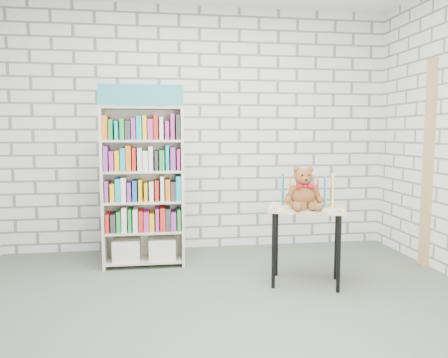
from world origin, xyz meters
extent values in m
plane|color=#4E5649|center=(0.00, 0.00, 0.00)|extent=(4.50, 4.50, 0.00)
cube|color=silver|center=(0.00, 2.00, 1.40)|extent=(4.50, 0.02, 2.80)
cube|color=silver|center=(0.00, -2.00, 1.40)|extent=(4.50, 0.02, 2.80)
cube|color=beige|center=(-1.03, 1.35, 0.81)|extent=(0.03, 0.32, 1.63)
cube|color=beige|center=(-0.25, 1.35, 0.81)|extent=(0.03, 0.32, 1.63)
cube|color=beige|center=(-0.64, 1.50, 0.81)|extent=(0.81, 0.02, 1.63)
cube|color=teal|center=(-0.64, 1.20, 1.73)|extent=(0.81, 0.02, 0.20)
cube|color=beige|center=(-0.64, 1.35, 0.05)|extent=(0.76, 0.30, 0.02)
cube|color=beige|center=(-0.64, 1.35, 0.36)|extent=(0.76, 0.30, 0.02)
cube|color=beige|center=(-0.64, 1.35, 0.67)|extent=(0.76, 0.30, 0.02)
cube|color=beige|center=(-0.64, 1.35, 0.98)|extent=(0.76, 0.30, 0.02)
cube|color=beige|center=(-0.64, 1.35, 1.28)|extent=(0.76, 0.30, 0.02)
cube|color=beige|center=(-0.64, 1.35, 1.61)|extent=(0.76, 0.30, 0.02)
cube|color=silver|center=(-0.82, 1.35, 0.17)|extent=(0.27, 0.26, 0.22)
cube|color=silver|center=(-0.46, 1.35, 0.17)|extent=(0.27, 0.26, 0.22)
cube|color=#BF338C|center=(-0.64, 1.34, 0.48)|extent=(0.76, 0.26, 0.22)
cube|color=#19A5B2|center=(-0.64, 1.34, 0.79)|extent=(0.76, 0.26, 0.22)
cube|color=white|center=(-0.64, 1.34, 1.10)|extent=(0.76, 0.26, 0.22)
cube|color=purple|center=(-0.64, 1.34, 1.40)|extent=(0.76, 0.26, 0.22)
cube|color=#D4BE7F|center=(0.82, 0.58, 0.69)|extent=(0.77, 0.64, 0.03)
cylinder|color=black|center=(0.50, 0.51, 0.34)|extent=(0.03, 0.03, 0.67)
cylinder|color=black|center=(0.62, 0.84, 0.34)|extent=(0.03, 0.03, 0.67)
cylinder|color=black|center=(1.03, 0.32, 0.34)|extent=(0.03, 0.03, 0.67)
cylinder|color=black|center=(1.14, 0.66, 0.34)|extent=(0.03, 0.03, 0.67)
cylinder|color=black|center=(0.52, 0.51, 0.70)|extent=(0.04, 0.04, 0.01)
cylinder|color=black|center=(1.02, 0.34, 0.70)|extent=(0.04, 0.04, 0.01)
cube|color=teal|center=(0.65, 0.75, 0.84)|extent=(0.08, 0.19, 0.27)
cube|color=gold|center=(0.71, 0.73, 0.84)|extent=(0.08, 0.19, 0.27)
cube|color=orange|center=(0.77, 0.71, 0.84)|extent=(0.08, 0.19, 0.27)
cube|color=black|center=(0.83, 0.69, 0.84)|extent=(0.08, 0.19, 0.27)
cube|color=silver|center=(0.89, 0.67, 0.84)|extent=(0.08, 0.19, 0.27)
cube|color=red|center=(0.95, 0.65, 0.84)|extent=(0.08, 0.19, 0.27)
cube|color=teal|center=(1.01, 0.63, 0.84)|extent=(0.08, 0.19, 0.27)
cube|color=#EAF551|center=(1.07, 0.61, 0.84)|extent=(0.08, 0.19, 0.27)
ellipsoid|color=brown|center=(0.77, 0.52, 0.81)|extent=(0.22, 0.19, 0.22)
sphere|color=brown|center=(0.77, 0.51, 0.98)|extent=(0.16, 0.16, 0.16)
sphere|color=brown|center=(0.71, 0.53, 1.04)|extent=(0.06, 0.06, 0.06)
sphere|color=brown|center=(0.82, 0.52, 1.04)|extent=(0.06, 0.06, 0.06)
sphere|color=brown|center=(0.76, 0.45, 0.96)|extent=(0.06, 0.06, 0.06)
sphere|color=black|center=(0.73, 0.45, 1.00)|extent=(0.02, 0.02, 0.02)
sphere|color=black|center=(0.79, 0.45, 1.00)|extent=(0.02, 0.02, 0.02)
sphere|color=black|center=(0.76, 0.42, 0.97)|extent=(0.02, 0.02, 0.02)
cylinder|color=brown|center=(0.66, 0.51, 0.85)|extent=(0.11, 0.10, 0.15)
cylinder|color=brown|center=(0.87, 0.49, 0.85)|extent=(0.11, 0.09, 0.15)
sphere|color=brown|center=(0.62, 0.49, 0.78)|extent=(0.06, 0.06, 0.06)
sphere|color=brown|center=(0.90, 0.47, 0.78)|extent=(0.06, 0.06, 0.06)
cylinder|color=brown|center=(0.69, 0.41, 0.75)|extent=(0.10, 0.17, 0.09)
cylinder|color=brown|center=(0.82, 0.40, 0.75)|extent=(0.13, 0.18, 0.09)
sphere|color=brown|center=(0.66, 0.34, 0.74)|extent=(0.07, 0.07, 0.07)
sphere|color=brown|center=(0.84, 0.33, 0.74)|extent=(0.07, 0.07, 0.07)
cone|color=red|center=(0.72, 0.46, 0.91)|extent=(0.07, 0.06, 0.06)
cone|color=red|center=(0.80, 0.45, 0.91)|extent=(0.07, 0.06, 0.06)
sphere|color=red|center=(0.76, 0.45, 0.91)|extent=(0.03, 0.03, 0.03)
cube|color=tan|center=(2.23, 0.95, 1.05)|extent=(0.05, 0.12, 2.10)
camera|label=1|loc=(-0.46, -3.12, 1.36)|focal=35.00mm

